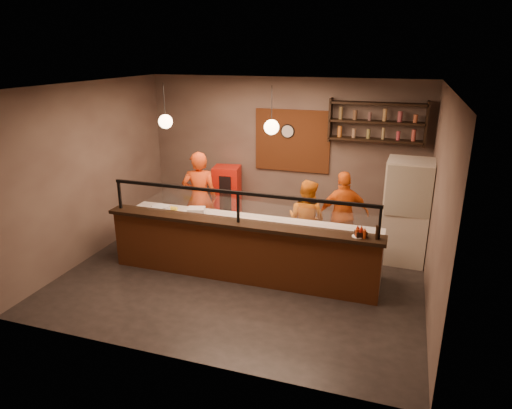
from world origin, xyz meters
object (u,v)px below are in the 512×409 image
(cook_left, at_px, (200,198))
(fridge, at_px, (406,211))
(pizza_dough, at_px, (249,223))
(wall_clock, at_px, (288,131))
(pepper_mill, at_px, (377,233))
(red_cooler, at_px, (227,195))
(condiment_caddy, at_px, (361,234))
(cook_mid, at_px, (306,220))
(cook_right, at_px, (343,215))

(cook_left, height_order, fridge, fridge)
(cook_left, distance_m, pizza_dough, 1.65)
(wall_clock, distance_m, pepper_mill, 3.61)
(fridge, xyz_separation_m, red_cooler, (-3.77, 0.75, -0.30))
(wall_clock, distance_m, red_cooler, 1.95)
(cook_left, distance_m, condiment_caddy, 3.53)
(cook_mid, height_order, red_cooler, cook_mid)
(cook_left, distance_m, pepper_mill, 3.76)
(cook_mid, relative_size, condiment_caddy, 9.24)
(cook_mid, xyz_separation_m, condiment_caddy, (1.08, -1.20, 0.34))
(cook_left, bearing_deg, cook_right, 163.84)
(cook_left, xyz_separation_m, condiment_caddy, (3.27, -1.33, 0.17))
(pizza_dough, relative_size, condiment_caddy, 3.40)
(red_cooler, relative_size, pizza_dough, 2.33)
(cook_mid, distance_m, red_cooler, 2.41)
(fridge, bearing_deg, wall_clock, 159.18)
(wall_clock, bearing_deg, condiment_caddy, -56.11)
(cook_left, distance_m, cook_mid, 2.20)
(pepper_mill, bearing_deg, condiment_caddy, 175.30)
(wall_clock, height_order, red_cooler, wall_clock)
(wall_clock, xyz_separation_m, red_cooler, (-1.27, -0.31, -1.45))
(fridge, xyz_separation_m, condiment_caddy, (-0.64, -1.71, 0.15))
(cook_mid, xyz_separation_m, pepper_mill, (1.31, -1.22, 0.40))
(red_cooler, bearing_deg, cook_right, -28.73)
(fridge, relative_size, condiment_caddy, 11.51)
(cook_left, xyz_separation_m, red_cooler, (0.13, 1.13, -0.28))
(red_cooler, bearing_deg, wall_clock, 4.39)
(pepper_mill, bearing_deg, cook_right, 114.20)
(cook_mid, distance_m, condiment_caddy, 1.65)
(wall_clock, bearing_deg, pepper_mill, -53.11)
(condiment_caddy, bearing_deg, fridge, 69.55)
(red_cooler, distance_m, pepper_mill, 4.21)
(condiment_caddy, bearing_deg, cook_left, 157.86)
(fridge, bearing_deg, cook_left, -172.30)
(cook_right, relative_size, pizza_dough, 2.94)
(pizza_dough, xyz_separation_m, pepper_mill, (2.13, -0.41, 0.26))
(fridge, bearing_deg, cook_mid, -161.36)
(cook_mid, bearing_deg, pepper_mill, 155.57)
(condiment_caddy, bearing_deg, wall_clock, 123.89)
(cook_right, xyz_separation_m, condiment_caddy, (0.46, -1.51, 0.28))
(fridge, bearing_deg, pepper_mill, -101.14)
(pizza_dough, bearing_deg, wall_clock, 89.02)
(pizza_dough, bearing_deg, cook_right, 37.77)
(cook_mid, relative_size, fridge, 0.80)
(fridge, bearing_deg, condiment_caddy, -108.39)
(cook_mid, xyz_separation_m, fridge, (1.72, 0.51, 0.19))
(cook_left, distance_m, cook_right, 2.82)
(wall_clock, distance_m, fridge, 2.95)
(cook_left, relative_size, red_cooler, 1.43)
(cook_right, height_order, pizza_dough, cook_right)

